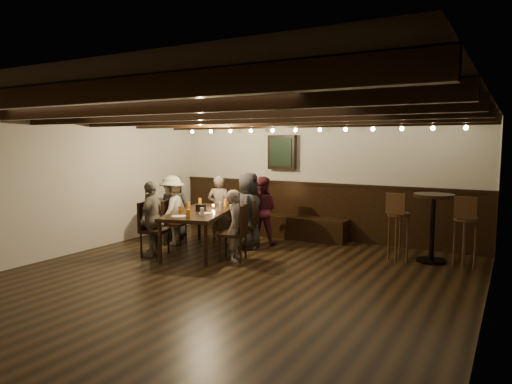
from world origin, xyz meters
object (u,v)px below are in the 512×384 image
Objects in this scene: person_left_near at (172,210)px; person_bench_centre at (219,208)px; person_bench_left at (174,207)px; person_right_far at (236,225)px; person_bench_right at (261,210)px; bar_stool_right at (465,242)px; person_left_far at (152,219)px; chair_right_far at (234,243)px; high_top_table at (433,217)px; chair_left_far at (154,239)px; dining_table at (202,214)px; person_right_near at (248,211)px; chair_right_near at (247,233)px; bar_stool_left at (398,236)px; chair_left_near at (174,231)px.

person_bench_centre is at bearing 128.66° from person_left_near.
person_bench_left is 2.13m from person_right_far.
person_bench_right reaches higher than bar_stool_right.
person_bench_right is 3.61m from bar_stool_right.
person_left_far reaches higher than bar_stool_right.
high_top_table is at bearing -79.41° from chair_right_far.
chair_left_far is 5.07m from bar_stool_right.
bar_stool_right is at bearing 93.35° from person_left_far.
chair_right_far is 0.79× the size of person_right_far.
person_left_far is (0.55, -1.24, -0.00)m from person_bench_left.
dining_table is 1.83× the size of person_right_far.
person_left_near is at bearing 180.00° from person_left_far.
person_bench_right is 0.93× the size of person_right_near.
person_left_far is (-1.40, -0.44, 0.36)m from chair_right_far.
person_right_far is at bearing -178.06° from chair_right_near.
person_left_near is 1.50m from person_right_near.
bar_stool_left reaches higher than chair_left_far.
person_bench_right is 3.11m from high_top_table.
bar_stool_right is (3.64, 0.51, 0.14)m from chair_right_near.
person_left_far reaches higher than chair_right_near.
dining_table is at bearing -153.68° from bar_stool_left.
person_right_near reaches higher than person_left_near.
dining_table is 2.33× the size of chair_right_near.
person_bench_right is 1.71m from person_left_near.
high_top_table is (4.82, 0.72, 0.09)m from person_bench_left.
chair_left_near is 5.10m from bar_stool_right.
person_bench_left is 0.98× the size of person_left_near.
person_bench_centre is at bearing 50.17° from chair_right_near.
high_top_table is at bearing 97.30° from person_left_far.
person_right_near is at bearing -1.92° from chair_right_far.
person_bench_centre reaches higher than bar_stool_right.
chair_right_near is 0.71× the size of person_left_far.
dining_table is 1.89× the size of bar_stool_left.
person_left_near reaches higher than person_left_far.
chair_left_far is (-0.55, -0.64, -0.39)m from dining_table.
chair_right_far is 2.14m from person_bench_left.
person_right_far is at bearing 140.71° from person_bench_left.
chair_right_near is 3.67m from bar_stool_right.
person_right_far reaches higher than chair_left_far.
person_bench_left is (-1.68, -0.05, 0.37)m from chair_right_near.
person_left_far is 1.10× the size of person_right_far.
chair_left_far is 0.71× the size of person_left_near.
person_right_near reaches higher than person_left_far.
chair_right_near is 1.76m from person_left_far.
person_right_near is (-0.01, -0.47, 0.05)m from person_bench_right.
person_bench_left is at bearing -157.97° from chair_left_near.
high_top_table reaches higher than dining_table.
person_bench_right is (0.90, 0.13, 0.00)m from person_bench_centre.
person_right_far is (0.03, 0.01, 0.30)m from chair_right_far.
person_right_far reaches higher than high_top_table.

